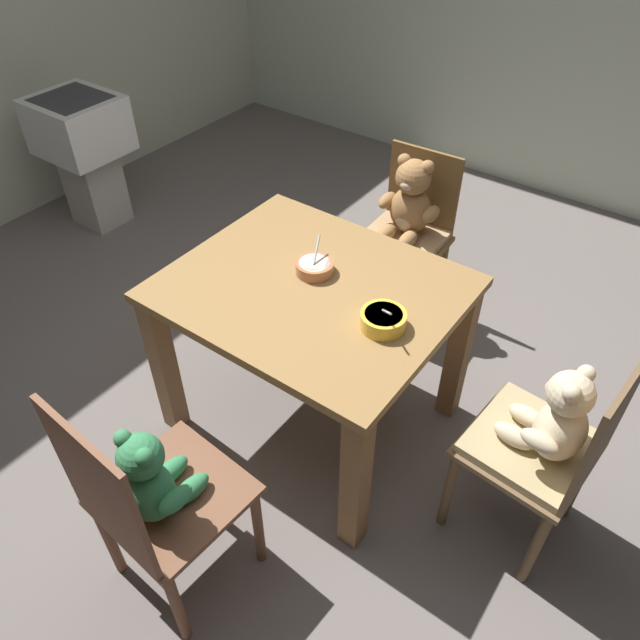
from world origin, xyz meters
TOP-DOWN VIEW (x-y plane):
  - ground_plane at (0.00, 0.00)m, footprint 5.20×5.20m
  - dining_table at (0.00, 0.00)m, footprint 1.04×0.88m
  - teddy_chair_far_center at (-0.07, 0.85)m, footprint 0.41×0.41m
  - teddy_chair_near_right at (0.93, 0.02)m, footprint 0.43×0.44m
  - teddy_chair_near_front at (0.05, -0.87)m, footprint 0.44×0.44m
  - porridge_bowl_terracotta_center at (-0.04, 0.07)m, footprint 0.14×0.15m
  - porridge_bowl_yellow_near_right at (0.33, -0.04)m, footprint 0.16×0.16m
  - sink_basin at (-2.05, 0.50)m, footprint 0.47×0.43m

SIDE VIEW (x-z plane):
  - ground_plane at x=0.00m, z-range -0.04..0.00m
  - sink_basin at x=-2.05m, z-range 0.12..0.91m
  - teddy_chair_near_front at x=0.05m, z-range 0.06..1.01m
  - teddy_chair_near_right at x=0.93m, z-range 0.08..1.00m
  - teddy_chair_far_center at x=-0.07m, z-range 0.13..0.99m
  - dining_table at x=0.00m, z-range 0.22..0.96m
  - porridge_bowl_terracotta_center at x=-0.04m, z-range 0.70..0.82m
  - porridge_bowl_yellow_near_right at x=0.33m, z-range 0.70..0.83m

